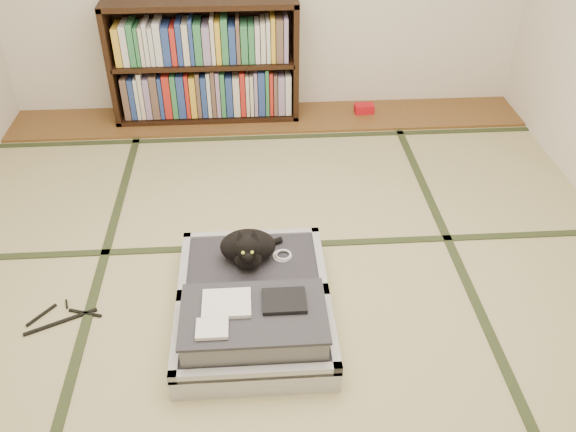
{
  "coord_description": "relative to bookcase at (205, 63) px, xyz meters",
  "views": [
    {
      "loc": [
        -0.13,
        -2.36,
        2.24
      ],
      "look_at": [
        0.05,
        0.35,
        0.25
      ],
      "focal_mm": 38.0,
      "sensor_mm": 36.0,
      "label": 1
    }
  ],
  "objects": [
    {
      "name": "hanger",
      "position": [
        -0.66,
        -2.18,
        -0.44
      ],
      "size": [
        0.37,
        0.25,
        0.01
      ],
      "color": "black",
      "rests_on": "floor"
    },
    {
      "name": "cable_coil",
      "position": [
        0.48,
        -1.94,
        -0.3
      ],
      "size": [
        0.1,
        0.1,
        0.03
      ],
      "color": "white",
      "rests_on": "suitcase"
    },
    {
      "name": "floor",
      "position": [
        0.47,
        -2.07,
        -0.45
      ],
      "size": [
        4.5,
        4.5,
        0.0
      ],
      "primitive_type": "plane",
      "color": "#CABA86",
      "rests_on": "ground"
    },
    {
      "name": "red_item",
      "position": [
        1.24,
        -0.04,
        -0.4
      ],
      "size": [
        0.15,
        0.1,
        0.07
      ],
      "primitive_type": "cube",
      "rotation": [
        0.0,
        0.0,
        0.04
      ],
      "color": "red",
      "rests_on": "wood_strip"
    },
    {
      "name": "suitcase",
      "position": [
        0.31,
        -2.27,
        -0.35
      ],
      "size": [
        0.76,
        1.01,
        0.3
      ],
      "color": "silver",
      "rests_on": "floor"
    },
    {
      "name": "wood_strip",
      "position": [
        0.47,
        -0.07,
        -0.44
      ],
      "size": [
        4.0,
        0.5,
        0.02
      ],
      "primitive_type": "cube",
      "color": "brown",
      "rests_on": "ground"
    },
    {
      "name": "room_shell",
      "position": [
        0.47,
        -2.07,
        1.01
      ],
      "size": [
        4.5,
        4.5,
        4.5
      ],
      "color": "white",
      "rests_on": "ground"
    },
    {
      "name": "cat",
      "position": [
        0.29,
        -1.98,
        -0.21
      ],
      "size": [
        0.34,
        0.34,
        0.27
      ],
      "color": "black",
      "rests_on": "suitcase"
    },
    {
      "name": "tatami_borders",
      "position": [
        0.47,
        -1.57,
        -0.45
      ],
      "size": [
        4.0,
        4.5,
        0.01
      ],
      "color": "#2D381E",
      "rests_on": "ground"
    },
    {
      "name": "bookcase",
      "position": [
        0.0,
        0.0,
        0.0
      ],
      "size": [
        1.41,
        0.32,
        0.92
      ],
      "color": "black",
      "rests_on": "wood_strip"
    }
  ]
}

